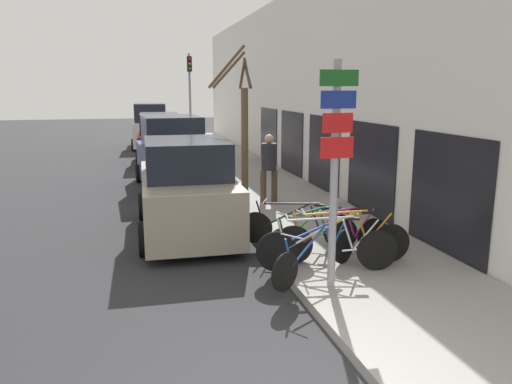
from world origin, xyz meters
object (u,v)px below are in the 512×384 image
Objects in this scene: bicycle_1 at (327,248)px; parked_car_3 at (151,128)px; traffic_light at (190,91)px; parked_car_1 at (172,156)px; street_tree at (243,132)px; signpost at (335,165)px; bicycle_0 at (317,255)px; parked_car_0 at (187,191)px; bicycle_2 at (342,241)px; parked_car_2 at (160,140)px; bicycle_5 at (298,227)px; bicycle_4 at (311,234)px; pedestrian_near at (269,163)px; bicycle_3 at (334,237)px.

bicycle_1 is 20.52m from parked_car_3.
parked_car_3 is 1.08× the size of traffic_light.
parked_car_1 is 4.18m from street_tree.
signpost is 0.76× the size of traffic_light.
bicycle_0 is 3.93m from parked_car_0.
parked_car_0 is 1.11× the size of street_tree.
parked_car_2 reaches higher than bicycle_2.
bicycle_0 is 0.82m from bicycle_2.
parked_car_2 reaches higher than bicycle_0.
bicycle_5 is 2.76m from parked_car_0.
bicycle_4 is at bearing 81.66° from signpost.
parked_car_3 is at bearing 17.63° from bicycle_1.
bicycle_2 is at bearing -86.67° from traffic_light.
parked_car_2 is at bearing 19.51° from bicycle_2.
street_tree is at bearing 28.00° from pedestrian_near.
bicycle_2 is 0.53× the size of parked_car_0.
pedestrian_near is at bearing 29.91° from street_tree.
parked_car_3 is (-1.74, 20.60, 0.54)m from bicycle_0.
bicycle_0 is 1.04m from bicycle_3.
pedestrian_near is at bearing 18.94° from bicycle_5.
signpost is at bearing -80.83° from parked_car_2.
bicycle_3 is 0.47× the size of parked_car_3.
street_tree is at bearing 4.21° from bicycle_3.
street_tree reaches higher than bicycle_1.
bicycle_0 is at bearing 101.97° from signpost.
street_tree reaches higher than bicycle_2.
street_tree reaches higher than bicycle_0.
parked_car_1 is at bearing -102.34° from traffic_light.
bicycle_3 is 0.46m from bicycle_4.
bicycle_1 is 0.95m from bicycle_4.
bicycle_4 is at bearing 82.81° from pedestrian_near.
bicycle_2 is 20.26m from parked_car_3.
street_tree reaches higher than parked_car_2.
street_tree is at bearing -19.46° from bicycle_4.
parked_car_0 is at bearing -8.39° from bicycle_0.
pedestrian_near is (0.62, 5.86, -0.84)m from signpost.
parked_car_1 reaches higher than pedestrian_near.
bicycle_2 is 0.33m from bicycle_3.
street_tree reaches higher than parked_car_3.
signpost is 1.58m from bicycle_0.
traffic_light is at bearing 91.04° from signpost.
parked_car_0 is at bearing -87.49° from parked_car_3.
parked_car_0 is 0.93× the size of parked_car_3.
bicycle_0 is at bearing 135.68° from bicycle_3.
bicycle_3 is 4.68m from pedestrian_near.
pedestrian_near is (2.45, -15.16, 0.14)m from parked_car_3.
bicycle_1 reaches higher than bicycle_4.
bicycle_4 reaches higher than bicycle_0.
bicycle_0 is at bearing 80.63° from pedestrian_near.
parked_car_3 is 2.65× the size of pedestrian_near.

